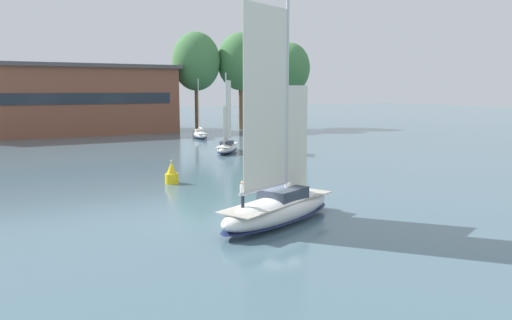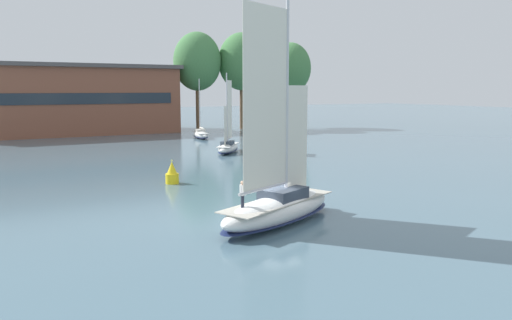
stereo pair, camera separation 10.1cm
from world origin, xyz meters
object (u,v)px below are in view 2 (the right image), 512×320
sailboat_moored_near_marina (201,134)px  tree_shore_left (197,62)px  sailboat_main (279,205)px  tree_shore_right (290,68)px  sailboat_moored_mid_channel (228,146)px  tree_shore_center (242,62)px  channel_buoy (172,174)px

sailboat_moored_near_marina → tree_shore_left: bearing=69.1°
tree_shore_left → sailboat_main: bearing=-108.2°
tree_shore_right → sailboat_moored_near_marina: tree_shore_right is taller
sailboat_moored_near_marina → sailboat_moored_mid_channel: size_ratio=0.97×
sailboat_main → tree_shore_right: bearing=56.9°
tree_shore_right → sailboat_moored_mid_channel: tree_shore_right is taller
tree_shore_center → tree_shore_right: (11.40, -1.29, -1.17)m
tree_shore_right → sailboat_moored_near_marina: size_ratio=1.81×
tree_shore_left → sailboat_moored_near_marina: bearing=-110.9°
tree_shore_center → sailboat_moored_mid_channel: bearing=-119.8°
tree_shore_right → sailboat_moored_near_marina: (-26.97, -13.22, -12.36)m
tree_shore_left → sailboat_moored_near_marina: size_ratio=1.95×
sailboat_main → tree_shore_left: bearing=71.8°
sailboat_main → channel_buoy: size_ratio=6.76×
tree_shore_left → sailboat_moored_mid_channel: (-10.55, -36.49, -13.22)m
tree_shore_right → sailboat_main: tree_shore_right is taller
tree_shore_left → sailboat_main: tree_shore_left is taller
tree_shore_left → sailboat_moored_mid_channel: size_ratio=1.88×
tree_shore_left → channel_buoy: 61.02m
sailboat_main → tree_shore_center: bearing=64.6°
tree_shore_center → sailboat_moored_mid_channel: 42.23m
channel_buoy → sailboat_moored_near_marina: bearing=64.0°
tree_shore_right → sailboat_moored_near_marina: bearing=-153.9°
tree_shore_right → sailboat_moored_near_marina: 32.48m
tree_shore_left → tree_shore_center: size_ratio=0.99×
tree_shore_left → sailboat_main: size_ratio=1.36×
sailboat_moored_mid_channel → tree_shore_right: bearing=46.9°
tree_shore_left → tree_shore_right: size_ratio=1.08×
channel_buoy → tree_shore_center: bearing=57.0°
tree_shore_right → sailboat_main: bearing=-123.1°
tree_shore_right → sailboat_moored_mid_channel: bearing=-133.1°
sailboat_moored_mid_channel → channel_buoy: bearing=-128.6°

